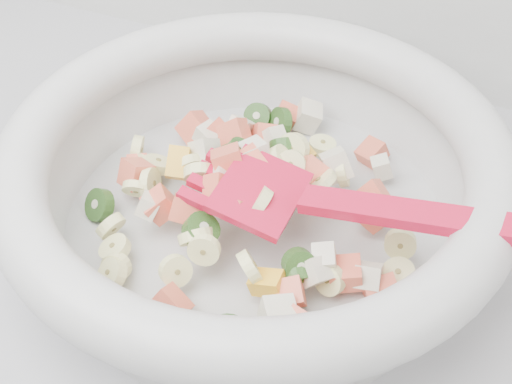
% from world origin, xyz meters
% --- Properties ---
extents(mixing_bowl, '(0.46, 0.39, 0.12)m').
position_xyz_m(mixing_bowl, '(-0.17, 1.47, 0.96)').
color(mixing_bowl, beige).
rests_on(mixing_bowl, counter).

